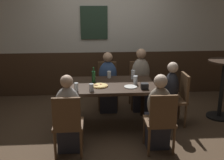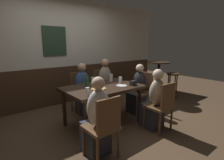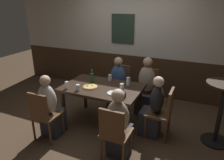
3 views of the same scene
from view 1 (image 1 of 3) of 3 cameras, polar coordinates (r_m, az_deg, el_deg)
name	(u,v)px [view 1 (image 1 of 3)]	position (r m, az deg, el deg)	size (l,w,h in m)	color
ground_plane	(111,126)	(4.73, -0.31, -9.38)	(12.00, 12.00, 0.00)	#4C3826
wall_back	(105,35)	(5.95, -1.41, 9.17)	(6.40, 0.13, 2.60)	#3D2819
dining_table	(110,89)	(4.48, -0.32, -1.87)	(1.42, 0.92, 0.74)	black
chair_left_near	(68,122)	(3.73, -9.12, -8.61)	(0.40, 0.40, 0.88)	brown
chair_right_near	(161,119)	(3.82, 10.05, -8.01)	(0.40, 0.40, 0.88)	brown
chair_head_east	(178,96)	(4.74, 13.42, -3.29)	(0.40, 0.40, 0.88)	brown
chair_mid_far	(107,82)	(5.36, -0.94, -0.47)	(0.40, 0.40, 0.88)	brown
chair_right_far	(139,82)	(5.43, 5.65, -0.33)	(0.40, 0.40, 0.88)	brown
person_left_near	(69,119)	(3.89, -8.90, -8.02)	(0.34, 0.37, 1.11)	#2D2D38
person_right_near	(158,117)	(3.98, 9.45, -7.54)	(0.34, 0.37, 1.09)	#2D2D38
person_head_east	(168,99)	(4.71, 11.45, -3.89)	(0.37, 0.34, 1.08)	#2D2D38
person_mid_far	(108,86)	(5.22, -0.83, -1.35)	(0.34, 0.37, 1.11)	#2D2D38
person_right_far	(141,84)	(5.28, 5.94, -0.88)	(0.34, 0.37, 1.17)	#2D2D38
pizza	(99,86)	(4.33, -2.60, -1.18)	(0.26, 0.26, 0.03)	tan
pint_glass_amber	(109,75)	(4.77, -0.54, 1.05)	(0.07, 0.07, 0.12)	silver
pint_glass_stout	(135,80)	(4.44, 4.86, -0.10)	(0.07, 0.07, 0.14)	silver
beer_glass_tall	(91,88)	(4.12, -4.27, -1.58)	(0.07, 0.07, 0.11)	silver
pint_glass_pale	(76,88)	(4.11, -7.39, -1.55)	(0.06, 0.06, 0.13)	silver
tumbler_water	(133,75)	(4.72, 4.39, 1.01)	(0.07, 0.07, 0.15)	silver
beer_bottle_green	(94,76)	(4.52, -3.81, 0.76)	(0.06, 0.06, 0.25)	#194723
plate_white_large	(131,87)	(4.30, 3.85, -1.40)	(0.20, 0.20, 0.01)	white
condiment_caddy	(145,86)	(4.22, 6.74, -1.25)	(0.11, 0.09, 0.09)	black
side_bar_table	(222,85)	(5.20, 21.83, -0.88)	(0.56, 0.56, 1.05)	black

